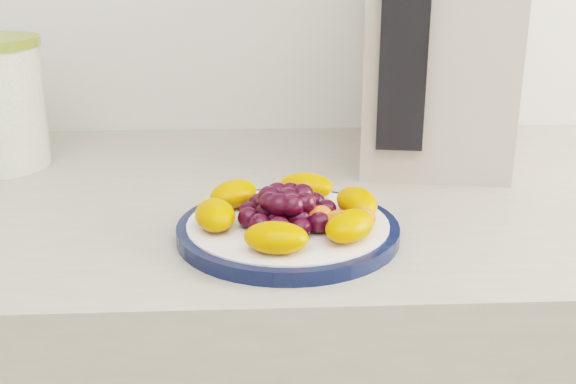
{
  "coord_description": "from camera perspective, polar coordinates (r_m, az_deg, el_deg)",
  "views": [
    {
      "loc": [
        0.01,
        0.36,
        1.19
      ],
      "look_at": [
        0.04,
        1.05,
        0.95
      ],
      "focal_mm": 45.0,
      "sensor_mm": 36.0,
      "label": 1
    }
  ],
  "objects": [
    {
      "name": "appliance_body",
      "position": [
        1.01,
        11.64,
        11.82
      ],
      "size": [
        0.23,
        0.29,
        0.33
      ],
      "primitive_type": "cube",
      "rotation": [
        0.0,
        0.0,
        -0.18
      ],
      "color": "#AFA294",
      "rests_on": "counter"
    },
    {
      "name": "fruit_plate",
      "position": [
        0.73,
        0.41,
        -1.4
      ],
      "size": [
        0.2,
        0.2,
        0.04
      ],
      "color": "#D96400",
      "rests_on": "plate_face"
    },
    {
      "name": "plate_rim",
      "position": [
        0.74,
        -0.0,
        -3.08
      ],
      "size": [
        0.23,
        0.23,
        0.01
      ],
      "primitive_type": "cylinder",
      "color": "#0B1433",
      "rests_on": "counter"
    },
    {
      "name": "appliance_panel",
      "position": [
        0.88,
        9.14,
        11.11
      ],
      "size": [
        0.06,
        0.03,
        0.24
      ],
      "primitive_type": "cube",
      "rotation": [
        0.0,
        0.0,
        -0.18
      ],
      "color": "black",
      "rests_on": "appliance_body"
    },
    {
      "name": "plate_face",
      "position": [
        0.74,
        -0.0,
        -3.01
      ],
      "size": [
        0.21,
        0.21,
        0.02
      ],
      "primitive_type": "cylinder",
      "color": "white",
      "rests_on": "counter"
    }
  ]
}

